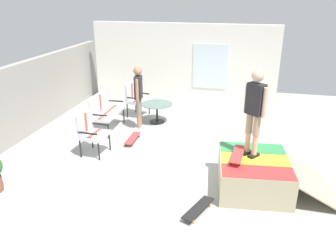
# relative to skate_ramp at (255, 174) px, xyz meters

# --- Properties ---
(ground_plane) EXTENTS (12.00, 12.00, 0.10)m
(ground_plane) POSITION_rel_skate_ramp_xyz_m (1.05, 1.89, -0.36)
(ground_plane) COLOR #A8A8A3
(back_wall_cinderblock) EXTENTS (9.00, 0.20, 1.90)m
(back_wall_cinderblock) POSITION_rel_skate_ramp_xyz_m (1.05, 5.89, 0.64)
(back_wall_cinderblock) COLOR #9E998E
(back_wall_cinderblock) RESTS_ON ground_plane
(house_facade) EXTENTS (0.23, 6.00, 2.65)m
(house_facade) POSITION_rel_skate_ramp_xyz_m (4.85, 2.37, 1.01)
(house_facade) COLOR white
(house_facade) RESTS_ON ground_plane
(skate_ramp) EXTENTS (1.69, 2.27, 0.63)m
(skate_ramp) POSITION_rel_skate_ramp_xyz_m (0.00, 0.00, 0.00)
(skate_ramp) COLOR tan
(skate_ramp) RESTS_ON ground_plane
(patio_bench) EXTENTS (1.26, 0.57, 1.02)m
(patio_bench) POSITION_rel_skate_ramp_xyz_m (2.12, 4.03, 0.30)
(patio_bench) COLOR black
(patio_bench) RESTS_ON ground_plane
(patio_chair_near_house) EXTENTS (0.70, 0.64, 1.02)m
(patio_chair_near_house) POSITION_rel_skate_ramp_xyz_m (3.41, 3.58, 0.30)
(patio_chair_near_house) COLOR black
(patio_chair_near_house) RESTS_ON ground_plane
(patio_chair_by_wall) EXTENTS (0.66, 0.59, 1.02)m
(patio_chair_by_wall) POSITION_rel_skate_ramp_xyz_m (0.67, 3.73, 0.30)
(patio_chair_by_wall) COLOR black
(patio_chair_by_wall) RESTS_ON ground_plane
(patio_table) EXTENTS (0.90, 0.90, 0.57)m
(patio_table) POSITION_rel_skate_ramp_xyz_m (2.98, 2.76, 0.09)
(patio_table) COLOR black
(patio_table) RESTS_ON ground_plane
(person_watching) EXTENTS (0.48, 0.28, 1.74)m
(person_watching) POSITION_rel_skate_ramp_xyz_m (2.40, 3.11, 0.71)
(person_watching) COLOR silver
(person_watching) RESTS_ON ground_plane
(person_skater) EXTENTS (0.36, 0.40, 1.67)m
(person_skater) POSITION_rel_skate_ramp_xyz_m (0.14, 0.13, 1.28)
(person_skater) COLOR black
(person_skater) RESTS_ON skate_ramp
(skateboard_by_bench) EXTENTS (0.80, 0.21, 0.10)m
(skateboard_by_bench) POSITION_rel_skate_ramp_xyz_m (1.53, 3.01, -0.23)
(skateboard_by_bench) COLOR #B23838
(skateboard_by_bench) RESTS_ON ground_plane
(skateboard_spare) EXTENTS (0.82, 0.48, 0.10)m
(skateboard_spare) POSITION_rel_skate_ramp_xyz_m (-1.04, 0.93, -0.23)
(skateboard_spare) COLOR black
(skateboard_spare) RESTS_ON ground_plane
(skateboard_on_ramp) EXTENTS (0.81, 0.27, 0.10)m
(skateboard_on_ramp) POSITION_rel_skate_ramp_xyz_m (-0.06, 0.36, 0.40)
(skateboard_on_ramp) COLOR #B23838
(skateboard_on_ramp) RESTS_ON skate_ramp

